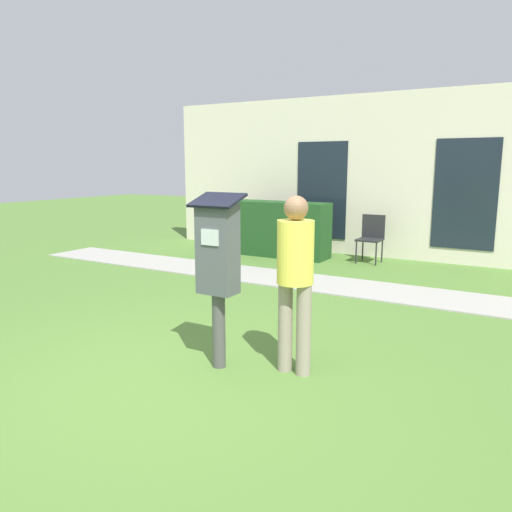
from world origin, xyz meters
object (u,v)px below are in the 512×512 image
(parking_meter, at_px, (218,258))
(outdoor_chair_middle, at_px, (371,235))
(person_standing, at_px, (295,271))
(outdoor_chair_left, at_px, (310,230))

(parking_meter, distance_m, outdoor_chair_middle, 5.63)
(person_standing, distance_m, outdoor_chair_middle, 5.47)
(person_standing, bearing_deg, outdoor_chair_middle, 118.82)
(person_standing, bearing_deg, parking_meter, -141.82)
(person_standing, relative_size, outdoor_chair_middle, 1.76)
(parking_meter, bearing_deg, outdoor_chair_middle, 93.59)
(parking_meter, relative_size, person_standing, 1.01)
(parking_meter, distance_m, outdoor_chair_left, 5.87)
(parking_meter, xyz_separation_m, outdoor_chair_middle, (-0.35, 5.60, -0.49))
(person_standing, distance_m, outdoor_chair_left, 5.86)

